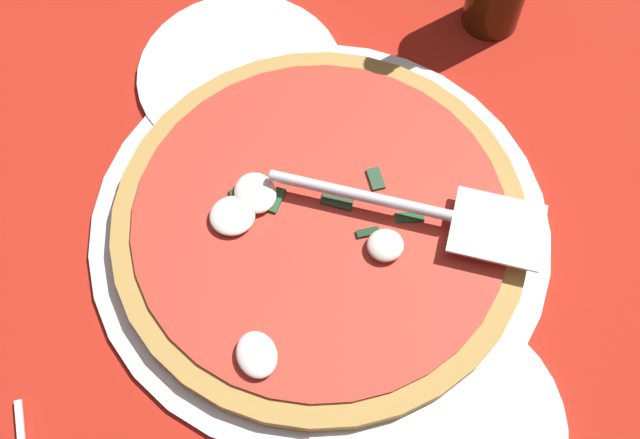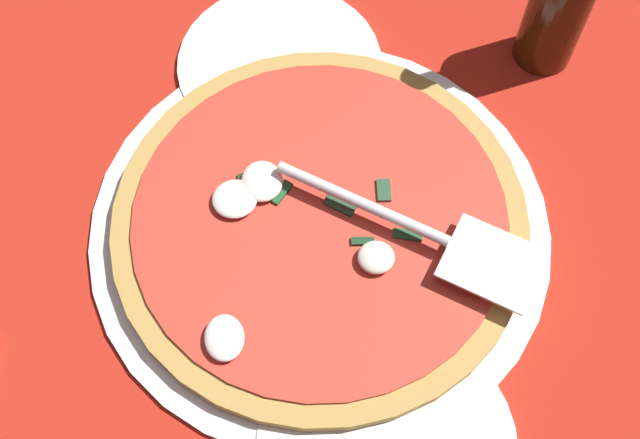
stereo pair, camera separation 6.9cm
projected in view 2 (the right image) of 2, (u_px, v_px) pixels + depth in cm
name	position (u px, v px, depth cm)	size (l,w,h in cm)	color
ground_plane	(386.00, 233.00, 71.44)	(99.79, 99.79, 0.80)	#AB2215
checker_pattern	(387.00, 231.00, 71.04)	(99.79, 99.79, 0.10)	white
pizza_pan	(320.00, 227.00, 70.72)	(41.45, 41.45, 0.83)	silver
dinner_plate_right	(280.00, 64.00, 79.07)	(20.62, 20.62, 1.00)	white
pizza	(319.00, 221.00, 69.54)	(37.08, 37.08, 3.02)	#B18A43
pizza_server	(424.00, 232.00, 66.29)	(16.76, 21.98, 1.00)	silver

